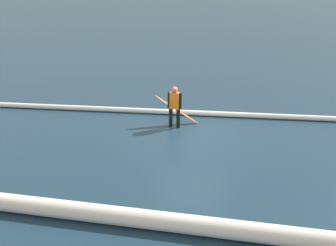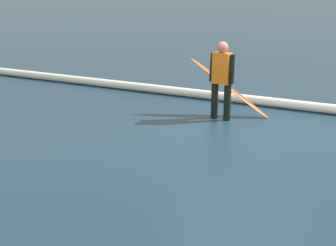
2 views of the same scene
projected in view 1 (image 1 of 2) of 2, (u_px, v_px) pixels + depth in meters
ground_plane at (192, 135)px, 13.99m from camera, size 196.42×196.42×0.00m
surfer at (175, 105)px, 14.40m from camera, size 0.52×0.23×1.54m
surfboard at (177, 109)px, 14.84m from camera, size 1.68×0.52×1.17m
wave_crest_foreground at (130, 110)px, 16.22m from camera, size 19.89×0.39×0.21m
wave_crest_midground at (136, 218)px, 8.83m from camera, size 18.97×1.63×0.43m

